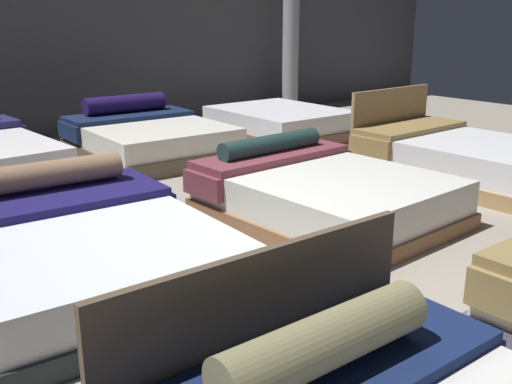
# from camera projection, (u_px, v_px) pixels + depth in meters

# --- Properties ---
(ground_plane) EXTENTS (18.00, 18.00, 0.02)m
(ground_plane) POSITION_uv_depth(u_px,v_px,m) (245.00, 262.00, 4.41)
(ground_plane) COLOR gray
(bed_5) EXTENTS (1.79, 2.24, 0.69)m
(bed_5) POSITION_uv_depth(u_px,v_px,m) (80.00, 248.00, 4.06)
(bed_5) COLOR black
(bed_5) RESTS_ON ground_plane
(bed_6) EXTENTS (1.77, 2.09, 0.65)m
(bed_6) POSITION_uv_depth(u_px,v_px,m) (323.00, 194.00, 5.27)
(bed_6) COLOR brown
(bed_6) RESTS_ON ground_plane
(bed_7) EXTENTS (1.54, 2.12, 0.91)m
(bed_7) POSITION_uv_depth(u_px,v_px,m) (459.00, 157.00, 6.56)
(bed_7) COLOR #95764D
(bed_7) RESTS_ON ground_plane
(bed_10) EXTENTS (1.74, 2.01, 0.72)m
(bed_10) POSITION_uv_depth(u_px,v_px,m) (149.00, 139.00, 7.55)
(bed_10) COLOR brown
(bed_10) RESTS_ON ground_plane
(bed_11) EXTENTS (1.57, 1.93, 0.42)m
(bed_11) POSITION_uv_depth(u_px,v_px,m) (280.00, 123.00, 8.79)
(bed_11) COLOR brown
(bed_11) RESTS_ON ground_plane
(support_pillar) EXTENTS (0.29, 0.29, 3.50)m
(support_pillar) POSITION_uv_depth(u_px,v_px,m) (291.00, 14.00, 10.41)
(support_pillar) COLOR #99999E
(support_pillar) RESTS_ON ground_plane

